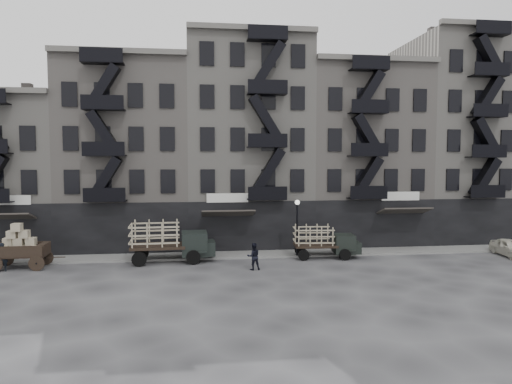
{
  "coord_description": "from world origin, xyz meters",
  "views": [
    {
      "loc": [
        -4.13,
        -30.13,
        7.2
      ],
      "look_at": [
        0.11,
        4.0,
        4.8
      ],
      "focal_mm": 32.0,
      "sensor_mm": 36.0,
      "label": 1
    }
  ],
  "objects": [
    {
      "name": "building_east",
      "position": [
        20.0,
        9.82,
        9.0
      ],
      "size": [
        10.0,
        11.35,
        19.2
      ],
      "color": "gray",
      "rests_on": "ground"
    },
    {
      "name": "sidewalk",
      "position": [
        0.0,
        3.75,
        0.07
      ],
      "size": [
        55.0,
        2.5,
        0.15
      ],
      "primitive_type": "cube",
      "color": "slate",
      "rests_on": "ground"
    },
    {
      "name": "pedestrian_mid",
      "position": [
        -0.64,
        -0.79,
        0.89
      ],
      "size": [
        0.94,
        0.77,
        1.78
      ],
      "primitive_type": "imported",
      "rotation": [
        0.0,
        0.0,
        3.25
      ],
      "color": "black",
      "rests_on": "ground"
    },
    {
      "name": "building_midwest",
      "position": [
        -10.0,
        9.83,
        7.5
      ],
      "size": [
        10.0,
        11.35,
        16.2
      ],
      "color": "gray",
      "rests_on": "ground"
    },
    {
      "name": "building_center",
      "position": [
        -0.0,
        9.82,
        8.5
      ],
      "size": [
        10.0,
        11.35,
        18.2
      ],
      "color": "gray",
      "rests_on": "ground"
    },
    {
      "name": "stake_truck_west",
      "position": [
        -6.24,
        2.25,
        1.67
      ],
      "size": [
        5.93,
        2.64,
        2.93
      ],
      "rotation": [
        0.0,
        0.0,
        0.04
      ],
      "color": "black",
      "rests_on": "ground"
    },
    {
      "name": "ground",
      "position": [
        0.0,
        0.0,
        0.0
      ],
      "size": [
        140.0,
        140.0,
        0.0
      ],
      "primitive_type": "plane",
      "color": "#38383A",
      "rests_on": "ground"
    },
    {
      "name": "wagon",
      "position": [
        -16.08,
        1.52,
        1.73
      ],
      "size": [
        3.58,
        1.94,
        3.02
      ],
      "rotation": [
        0.0,
        0.0,
        0.0
      ],
      "color": "black",
      "rests_on": "ground"
    },
    {
      "name": "pedestrian_west",
      "position": [
        -16.85,
        0.84,
        0.93
      ],
      "size": [
        0.79,
        0.65,
        1.86
      ],
      "primitive_type": "imported",
      "rotation": [
        0.0,
        0.0,
        0.35
      ],
      "color": "black",
      "rests_on": "ground"
    },
    {
      "name": "building_mideast",
      "position": [
        10.0,
        9.83,
        7.5
      ],
      "size": [
        10.0,
        11.35,
        16.2
      ],
      "color": "gray",
      "rests_on": "ground"
    },
    {
      "name": "building_west",
      "position": [
        -20.0,
        9.83,
        6.0
      ],
      "size": [
        10.0,
        11.35,
        13.2
      ],
      "color": "gray",
      "rests_on": "ground"
    },
    {
      "name": "lamp_post",
      "position": [
        3.0,
        2.6,
        2.78
      ],
      "size": [
        0.36,
        0.36,
        4.28
      ],
      "color": "black",
      "rests_on": "ground"
    },
    {
      "name": "car_east",
      "position": [
        19.0,
        1.07,
        0.65
      ],
      "size": [
        1.89,
        3.93,
        1.29
      ],
      "primitive_type": "imported",
      "rotation": [
        0.0,
        0.0,
        -0.1
      ],
      "color": "silver",
      "rests_on": "ground"
    },
    {
      "name": "stake_truck_east",
      "position": [
        4.99,
        2.22,
        1.38
      ],
      "size": [
        4.94,
        2.32,
        2.41
      ],
      "rotation": [
        0.0,
        0.0,
        -0.08
      ],
      "color": "black",
      "rests_on": "ground"
    }
  ]
}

